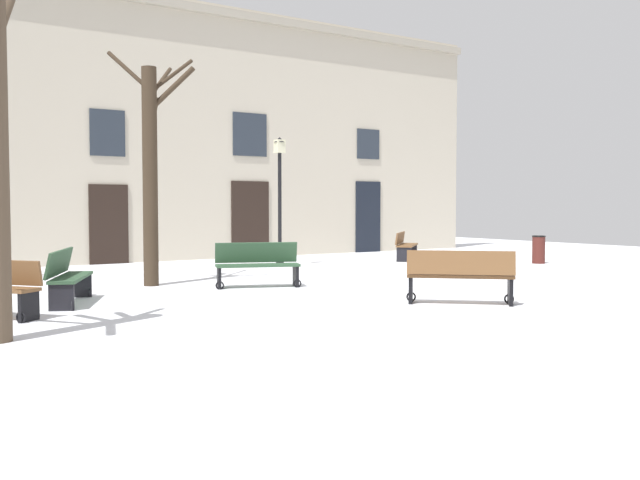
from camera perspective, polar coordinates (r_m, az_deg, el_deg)
ground_plane at (r=14.37m, az=3.98°, el=-3.89°), size 35.89×35.89×0.00m
building_facade at (r=22.30m, az=-10.68°, el=8.68°), size 22.43×0.60×7.86m
tree_right_of_center at (r=15.23m, az=-13.37°, el=5.88°), size 1.76×1.40×4.88m
streetlamp at (r=19.43m, az=-3.25°, el=4.24°), size 0.30×0.30×3.52m
litter_bin at (r=21.39m, az=17.09°, el=-0.72°), size 0.39×0.39×0.80m
bench_near_center_tree at (r=12.83m, az=-19.55°, el=-2.70°), size 1.21×1.86×0.93m
bench_facing_shops at (r=12.24m, az=11.15°, el=-2.84°), size 1.64×1.59×0.92m
bench_by_litter_bin at (r=14.59m, az=-5.03°, el=-1.95°), size 1.77×1.07×0.92m
bench_back_to_back_right at (r=21.90m, az=6.85°, el=-0.43°), size 1.60×1.52×0.85m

